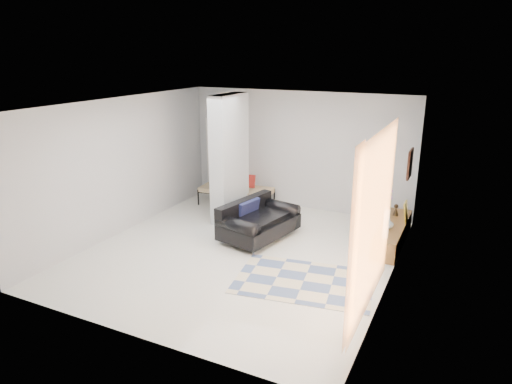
% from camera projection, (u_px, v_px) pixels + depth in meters
% --- Properties ---
extents(floor, '(6.00, 6.00, 0.00)m').
position_uv_depth(floor, '(241.00, 252.00, 8.71)').
color(floor, white).
rests_on(floor, ground).
extents(ceiling, '(6.00, 6.00, 0.00)m').
position_uv_depth(ceiling, '(239.00, 104.00, 7.88)').
color(ceiling, white).
rests_on(ceiling, wall_back).
extents(wall_back, '(6.00, 0.00, 6.00)m').
position_uv_depth(wall_back, '(298.00, 151.00, 10.87)').
color(wall_back, '#B6B7BA').
rests_on(wall_back, ground).
extents(wall_front, '(6.00, 0.00, 6.00)m').
position_uv_depth(wall_front, '(129.00, 241.00, 5.71)').
color(wall_front, '#B6B7BA').
rests_on(wall_front, ground).
extents(wall_left, '(0.00, 6.00, 6.00)m').
position_uv_depth(wall_left, '(122.00, 166.00, 9.43)').
color(wall_left, '#B6B7BA').
rests_on(wall_left, ground).
extents(wall_right, '(0.00, 6.00, 6.00)m').
position_uv_depth(wall_right, '(395.00, 203.00, 7.15)').
color(wall_right, '#B6B7BA').
rests_on(wall_right, ground).
extents(partition_column, '(0.35, 1.20, 2.80)m').
position_uv_depth(partition_column, '(230.00, 158.00, 10.13)').
color(partition_column, '#B2B7BA').
rests_on(partition_column, floor).
extents(hallway_door, '(0.85, 0.06, 2.04)m').
position_uv_depth(hallway_door, '(221.00, 158.00, 11.82)').
color(hallway_door, white).
rests_on(hallway_door, floor).
extents(curtain, '(0.00, 2.55, 2.55)m').
position_uv_depth(curtain, '(375.00, 223.00, 6.18)').
color(curtain, '#FF9E43').
rests_on(curtain, wall_right).
extents(wall_art, '(0.04, 0.45, 0.55)m').
position_uv_depth(wall_art, '(410.00, 164.00, 8.55)').
color(wall_art, black).
rests_on(wall_art, wall_right).
extents(media_console, '(0.45, 2.05, 0.80)m').
position_uv_depth(media_console, '(392.00, 233.00, 9.07)').
color(media_console, brown).
rests_on(media_console, floor).
extents(loveseat, '(1.29, 1.83, 0.76)m').
position_uv_depth(loveseat, '(257.00, 221.00, 9.31)').
color(loveseat, silver).
rests_on(loveseat, floor).
extents(daybed, '(1.84, 0.91, 0.77)m').
position_uv_depth(daybed, '(236.00, 188.00, 11.30)').
color(daybed, black).
rests_on(daybed, floor).
extents(area_rug, '(2.45, 1.82, 0.01)m').
position_uv_depth(area_rug, '(304.00, 281.00, 7.60)').
color(area_rug, beige).
rests_on(area_rug, floor).
extents(cylinder_lamp, '(0.10, 0.10, 0.54)m').
position_uv_depth(cylinder_lamp, '(386.00, 224.00, 8.28)').
color(cylinder_lamp, white).
rests_on(cylinder_lamp, media_console).
extents(bronze_figurine, '(0.12, 0.12, 0.24)m').
position_uv_depth(bronze_figurine, '(396.00, 210.00, 9.46)').
color(bronze_figurine, '#322416').
rests_on(bronze_figurine, media_console).
extents(vase, '(0.22, 0.22, 0.20)m').
position_uv_depth(vase, '(389.00, 223.00, 8.78)').
color(vase, silver).
rests_on(vase, media_console).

